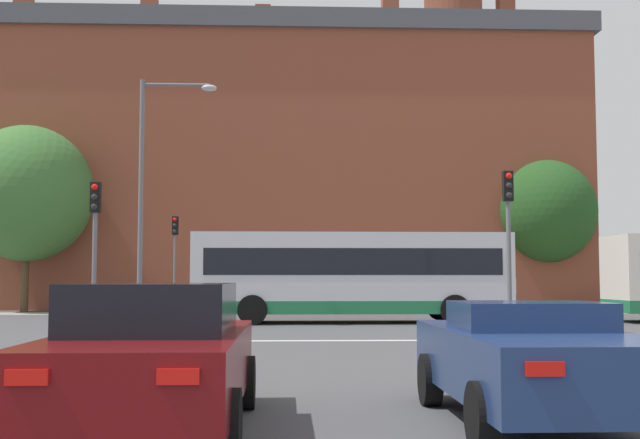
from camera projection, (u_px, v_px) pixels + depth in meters
The scene contains 13 objects.
stop_line_strip at pixel (305, 341), 19.99m from camera, with size 8.14×0.30×0.01m, color silver.
far_pavement at pixel (297, 313), 35.16m from camera, with size 69.05×2.50×0.01m, color gray.
brick_civic_building at pixel (271, 166), 44.30m from camera, with size 33.72×10.49×22.14m.
car_saloon_left at pixel (154, 356), 8.26m from camera, with size 1.97×4.60×1.52m.
car_roadster_right at pixel (533, 359), 8.72m from camera, with size 2.01×4.29×1.32m.
bus_crossing_lead at pixel (351, 275), 28.02m from camera, with size 10.94×2.72×3.11m.
traffic_light_near_left at pixel (95, 233), 20.82m from camera, with size 0.26×0.31×4.06m.
traffic_light_far_left at pixel (175, 248), 34.54m from camera, with size 0.26×0.31×4.21m.
traffic_light_near_right at pixel (509, 226), 21.07m from camera, with size 0.26×0.31×4.39m.
street_lamp_junction at pixel (154, 175), 26.12m from camera, with size 2.51×0.36×8.06m.
pedestrian_waiting at pixel (512, 289), 34.82m from camera, with size 0.27×0.42×1.80m.
tree_by_building at pixel (27, 193), 36.91m from camera, with size 5.99×5.99×8.59m.
tree_kerbside at pixel (547, 212), 39.92m from camera, with size 4.90×4.90×7.43m.
Camera 1 is at (-0.49, -2.95, 1.59)m, focal length 45.00 mm.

